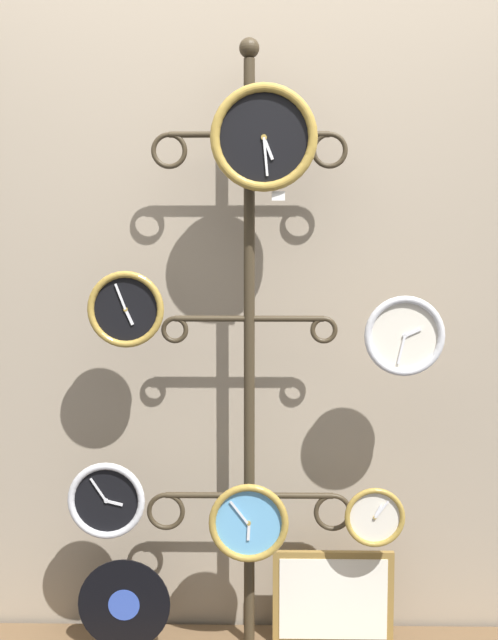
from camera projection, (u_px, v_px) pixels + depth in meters
name	position (u px, v px, depth m)	size (l,w,h in m)	color
shop_wall	(250.00, 240.00, 2.54)	(4.40, 0.04, 2.80)	gray
display_stand	(249.00, 476.00, 2.45)	(0.68, 0.41, 2.02)	#382D1E
clock_top_center	(264.00, 138.00, 2.25)	(0.33, 0.04, 0.33)	black
clock_middle_left	(126.00, 309.00, 2.33)	(0.24, 0.04, 0.24)	black
clock_middle_right	(404.00, 336.00, 2.28)	(0.25, 0.04, 0.25)	silver
clock_bottom_left	(107.00, 500.00, 2.38)	(0.25, 0.04, 0.25)	black
clock_bottom_center	(248.00, 522.00, 2.34)	(0.25, 0.04, 0.25)	#60A8DB
clock_bottom_right	(374.00, 517.00, 2.36)	(0.19, 0.04, 0.19)	silver
vinyl_record	(124.00, 605.00, 2.44)	(0.30, 0.01, 0.30)	black
picture_frame	(333.00, 598.00, 2.47)	(0.40, 0.02, 0.32)	olive
price_tag_upper	(278.00, 196.00, 2.27)	(0.04, 0.00, 0.03)	white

